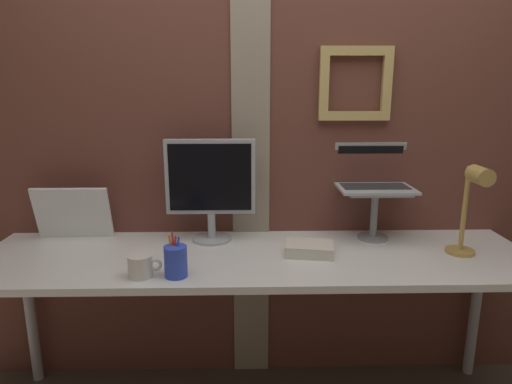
{
  "coord_description": "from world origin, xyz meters",
  "views": [
    {
      "loc": [
        -0.18,
        -1.76,
        1.47
      ],
      "look_at": [
        -0.14,
        0.11,
        1.02
      ],
      "focal_mm": 31.21,
      "sensor_mm": 36.0,
      "label": 1
    }
  ],
  "objects_px": {
    "pen_cup": "(176,261)",
    "coffee_mug": "(141,266)",
    "whiteboard_panel": "(73,213)",
    "monitor": "(211,182)",
    "desk_lamp": "(472,201)",
    "laptop": "(372,176)"
  },
  "relations": [
    {
      "from": "pen_cup",
      "to": "coffee_mug",
      "type": "xyz_separation_m",
      "value": [
        -0.13,
        -0.0,
        -0.02
      ]
    },
    {
      "from": "whiteboard_panel",
      "to": "pen_cup",
      "type": "xyz_separation_m",
      "value": [
        0.54,
        -0.43,
        -0.06
      ]
    },
    {
      "from": "monitor",
      "to": "pen_cup",
      "type": "xyz_separation_m",
      "value": [
        -0.1,
        -0.4,
        -0.21
      ]
    },
    {
      "from": "desk_lamp",
      "to": "monitor",
      "type": "bearing_deg",
      "value": 167.3
    },
    {
      "from": "pen_cup",
      "to": "laptop",
      "type": "bearing_deg",
      "value": 28.46
    },
    {
      "from": "laptop",
      "to": "coffee_mug",
      "type": "xyz_separation_m",
      "value": [
        -0.99,
        -0.47,
        -0.24
      ]
    },
    {
      "from": "coffee_mug",
      "to": "monitor",
      "type": "bearing_deg",
      "value": 59.49
    },
    {
      "from": "laptop",
      "to": "monitor",
      "type": "bearing_deg",
      "value": -175.06
    },
    {
      "from": "whiteboard_panel",
      "to": "desk_lamp",
      "type": "distance_m",
      "value": 1.75
    },
    {
      "from": "pen_cup",
      "to": "desk_lamp",
      "type": "bearing_deg",
      "value": 7.59
    },
    {
      "from": "laptop",
      "to": "whiteboard_panel",
      "type": "distance_m",
      "value": 1.41
    },
    {
      "from": "laptop",
      "to": "pen_cup",
      "type": "height_order",
      "value": "laptop"
    },
    {
      "from": "laptop",
      "to": "desk_lamp",
      "type": "bearing_deg",
      "value": -43.58
    },
    {
      "from": "whiteboard_panel",
      "to": "desk_lamp",
      "type": "height_order",
      "value": "desk_lamp"
    },
    {
      "from": "laptop",
      "to": "pen_cup",
      "type": "bearing_deg",
      "value": -151.54
    },
    {
      "from": "laptop",
      "to": "pen_cup",
      "type": "distance_m",
      "value": 1.0
    },
    {
      "from": "whiteboard_panel",
      "to": "desk_lamp",
      "type": "relative_size",
      "value": 0.88
    },
    {
      "from": "monitor",
      "to": "laptop",
      "type": "relative_size",
      "value": 1.38
    },
    {
      "from": "laptop",
      "to": "whiteboard_panel",
      "type": "relative_size",
      "value": 0.98
    },
    {
      "from": "monitor",
      "to": "laptop",
      "type": "bearing_deg",
      "value": 4.94
    },
    {
      "from": "pen_cup",
      "to": "coffee_mug",
      "type": "distance_m",
      "value": 0.13
    },
    {
      "from": "monitor",
      "to": "whiteboard_panel",
      "type": "distance_m",
      "value": 0.66
    }
  ]
}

